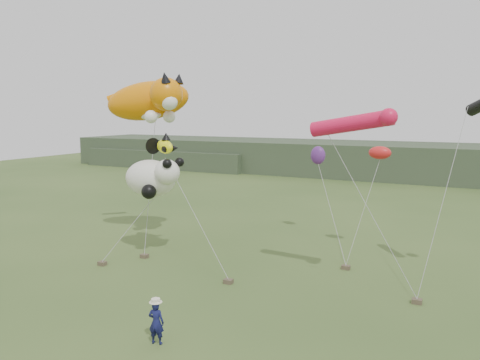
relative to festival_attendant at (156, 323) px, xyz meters
The scene contains 9 objects.
ground 1.98m from the festival_attendant, 81.76° to the left, with size 120.00×120.00×0.00m, color #385123.
headland 46.61m from the festival_attendant, 93.50° to the left, with size 90.00×13.00×4.00m.
festival_attendant is the anchor object (origin of this frame).
sandbag_anchors 7.35m from the festival_attendant, 94.64° to the left, with size 15.22×5.27×0.20m.
cat_kite 14.72m from the festival_attendant, 127.07° to the left, with size 6.45×4.07×2.93m.
fish_kite 11.45m from the festival_attendant, 125.09° to the left, with size 2.44×1.60×1.17m.
tube_kites 12.96m from the festival_attendant, 52.85° to the left, with size 8.75×5.12×2.38m.
panda_kite 10.62m from the festival_attendant, 127.25° to the left, with size 3.49×2.26×2.17m.
misc_kites 15.70m from the festival_attendant, 80.67° to the left, with size 5.20×3.07×1.41m.
Camera 1 is at (8.85, -13.72, 7.65)m, focal length 35.00 mm.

